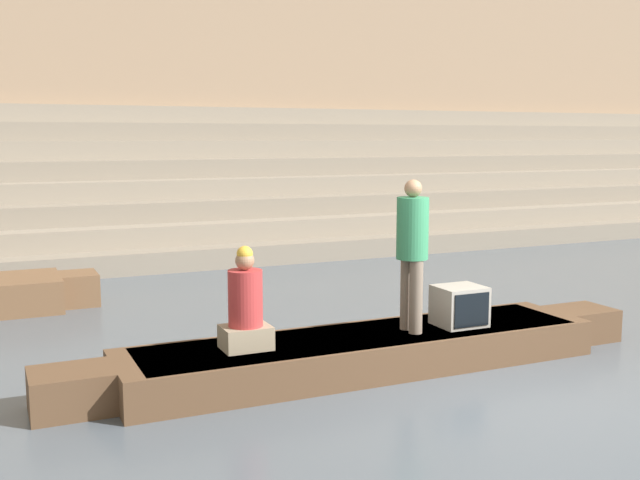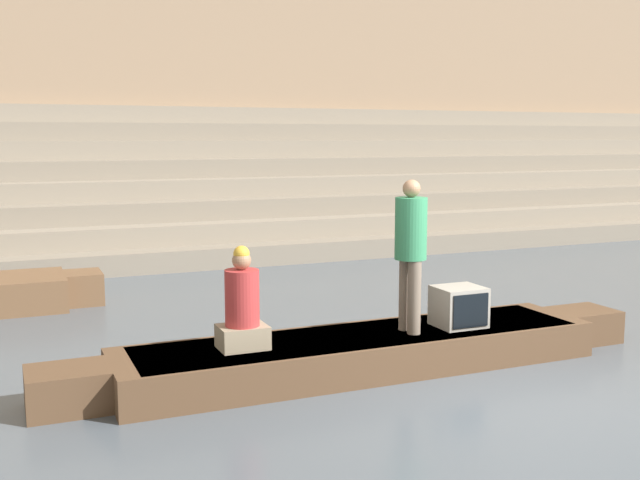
{
  "view_description": "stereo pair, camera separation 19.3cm",
  "coord_description": "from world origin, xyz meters",
  "px_view_note": "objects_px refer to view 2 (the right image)",
  "views": [
    {
      "loc": [
        -4.85,
        -5.64,
        2.56
      ],
      "look_at": [
        -1.1,
        2.66,
        1.3
      ],
      "focal_mm": 42.0,
      "sensor_mm": 36.0,
      "label": 1
    },
    {
      "loc": [
        -4.68,
        -5.71,
        2.56
      ],
      "look_at": [
        -1.1,
        2.66,
        1.3
      ],
      "focal_mm": 42.0,
      "sensor_mm": 36.0,
      "label": 2
    }
  ],
  "objects_px": {
    "person_rowing": "(242,308)",
    "tv_set": "(459,306)",
    "rowboat_main": "(362,351)",
    "person_standing": "(411,245)"
  },
  "relations": [
    {
      "from": "person_rowing",
      "to": "tv_set",
      "type": "distance_m",
      "value": 2.56
    },
    {
      "from": "rowboat_main",
      "to": "tv_set",
      "type": "xyz_separation_m",
      "value": [
        1.18,
        -0.09,
        0.41
      ]
    },
    {
      "from": "rowboat_main",
      "to": "tv_set",
      "type": "height_order",
      "value": "tv_set"
    },
    {
      "from": "person_standing",
      "to": "tv_set",
      "type": "distance_m",
      "value": 0.99
    },
    {
      "from": "rowboat_main",
      "to": "person_standing",
      "type": "distance_m",
      "value": 1.28
    },
    {
      "from": "person_standing",
      "to": "tv_set",
      "type": "bearing_deg",
      "value": 7.49
    },
    {
      "from": "person_standing",
      "to": "person_rowing",
      "type": "bearing_deg",
      "value": -174.67
    },
    {
      "from": "person_standing",
      "to": "tv_set",
      "type": "relative_size",
      "value": 3.16
    },
    {
      "from": "rowboat_main",
      "to": "tv_set",
      "type": "bearing_deg",
      "value": -6.32
    },
    {
      "from": "person_standing",
      "to": "rowboat_main",
      "type": "bearing_deg",
      "value": 179.4
    }
  ]
}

